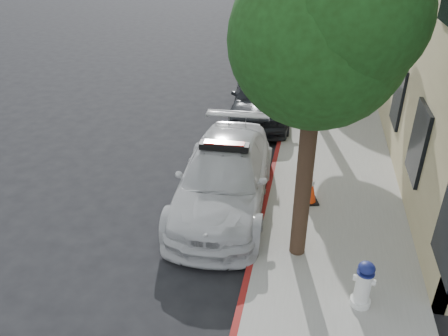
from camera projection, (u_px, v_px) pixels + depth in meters
ground at (185, 189)px, 10.92m from camera, size 120.00×120.00×0.00m
sidewalk at (331, 79)px, 18.81m from camera, size 3.20×50.00×0.15m
curb_strip at (295, 77)px, 19.09m from camera, size 0.12×50.00×0.15m
tree_near at (320, 38)px, 6.61m from camera, size 2.92×2.82×5.62m
police_car at (224, 177)px, 10.02m from camera, size 2.28×5.09×1.60m
parked_car_mid at (261, 95)px, 14.71m from camera, size 2.36×4.93×1.63m
parked_car_far at (286, 32)px, 24.35m from camera, size 1.96×4.36×1.39m
fire_hydrant at (363, 285)px, 7.17m from camera, size 0.37×0.34×0.88m
traffic_cone at (310, 188)px, 9.97m from camera, size 0.49×0.49×0.76m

